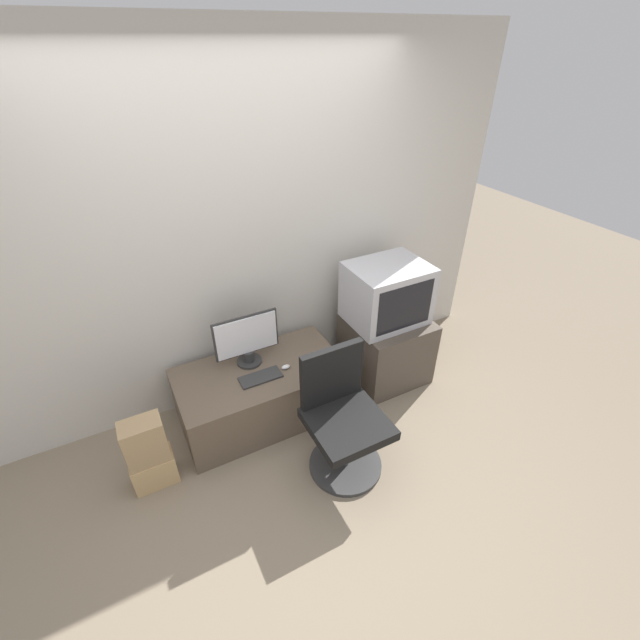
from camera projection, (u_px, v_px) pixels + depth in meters
The scene contains 11 objects.
ground_plane at pixel (326, 503), 2.73m from camera, with size 12.00×12.00×0.00m, color #7F705B.
wall_back at pixel (237, 240), 2.98m from camera, with size 4.40×0.05×2.60m.
desk at pixel (262, 392), 3.26m from camera, with size 1.22×0.65×0.44m.
side_stand at pixel (385, 346), 3.63m from camera, with size 0.61×0.62×0.57m.
main_monitor at pixel (247, 340), 3.09m from camera, with size 0.48×0.19×0.41m.
keyboard at pixel (261, 377), 3.06m from camera, with size 0.30×0.13×0.01m.
mouse at pixel (286, 367), 3.14m from camera, with size 0.07×0.04×0.03m.
crt_tv at pixel (387, 293), 3.34m from camera, with size 0.60×0.48×0.48m.
office_chair at pixel (343, 421), 2.79m from camera, with size 0.50×0.50×0.88m.
cardboard_box_lower at pixel (154, 469), 2.81m from camera, with size 0.27×0.18×0.23m.
cardboard_box_upper at pixel (145, 442), 2.66m from camera, with size 0.25×0.16×0.32m.
Camera 1 is at (-0.79, -1.41, 2.50)m, focal length 24.00 mm.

